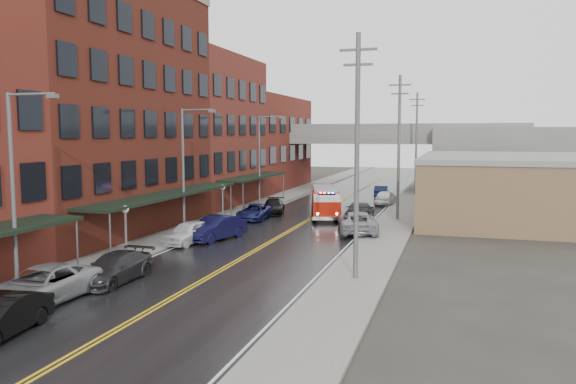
# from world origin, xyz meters

# --- Properties ---
(road) EXTENTS (11.00, 160.00, 0.02)m
(road) POSITION_xyz_m (0.00, 30.00, 0.01)
(road) COLOR black
(road) RESTS_ON ground
(sidewalk_left) EXTENTS (3.00, 160.00, 0.15)m
(sidewalk_left) POSITION_xyz_m (-7.30, 30.00, 0.07)
(sidewalk_left) COLOR slate
(sidewalk_left) RESTS_ON ground
(sidewalk_right) EXTENTS (3.00, 160.00, 0.15)m
(sidewalk_right) POSITION_xyz_m (7.30, 30.00, 0.07)
(sidewalk_right) COLOR slate
(sidewalk_right) RESTS_ON ground
(curb_left) EXTENTS (0.30, 160.00, 0.15)m
(curb_left) POSITION_xyz_m (-5.65, 30.00, 0.07)
(curb_left) COLOR gray
(curb_left) RESTS_ON ground
(curb_right) EXTENTS (0.30, 160.00, 0.15)m
(curb_right) POSITION_xyz_m (5.65, 30.00, 0.07)
(curb_right) COLOR gray
(curb_right) RESTS_ON ground
(brick_building_b) EXTENTS (9.00, 20.00, 18.00)m
(brick_building_b) POSITION_xyz_m (-13.30, 23.00, 9.00)
(brick_building_b) COLOR #532016
(brick_building_b) RESTS_ON ground
(brick_building_c) EXTENTS (9.00, 15.00, 15.00)m
(brick_building_c) POSITION_xyz_m (-13.30, 40.50, 7.50)
(brick_building_c) COLOR maroon
(brick_building_c) RESTS_ON ground
(brick_building_far) EXTENTS (9.00, 20.00, 12.00)m
(brick_building_far) POSITION_xyz_m (-13.30, 58.00, 6.00)
(brick_building_far) COLOR maroon
(brick_building_far) RESTS_ON ground
(tan_building) EXTENTS (14.00, 22.00, 5.00)m
(tan_building) POSITION_xyz_m (16.00, 40.00, 2.50)
(tan_building) COLOR brown
(tan_building) RESTS_ON ground
(right_far_block) EXTENTS (18.00, 30.00, 8.00)m
(right_far_block) POSITION_xyz_m (18.00, 70.00, 4.00)
(right_far_block) COLOR slate
(right_far_block) RESTS_ON ground
(awning_1) EXTENTS (2.60, 18.00, 3.09)m
(awning_1) POSITION_xyz_m (-7.49, 23.00, 2.99)
(awning_1) COLOR black
(awning_1) RESTS_ON ground
(awning_2) EXTENTS (2.60, 13.00, 3.09)m
(awning_2) POSITION_xyz_m (-7.49, 40.50, 2.99)
(awning_2) COLOR black
(awning_2) RESTS_ON ground
(globe_lamp_1) EXTENTS (0.44, 0.44, 3.12)m
(globe_lamp_1) POSITION_xyz_m (-6.40, 16.00, 2.31)
(globe_lamp_1) COLOR #59595B
(globe_lamp_1) RESTS_ON ground
(globe_lamp_2) EXTENTS (0.44, 0.44, 3.12)m
(globe_lamp_2) POSITION_xyz_m (-6.40, 30.00, 2.31)
(globe_lamp_2) COLOR #59595B
(globe_lamp_2) RESTS_ON ground
(street_lamp_0) EXTENTS (2.64, 0.22, 9.00)m
(street_lamp_0) POSITION_xyz_m (-6.55, 8.00, 5.19)
(street_lamp_0) COLOR #59595B
(street_lamp_0) RESTS_ON ground
(street_lamp_1) EXTENTS (2.64, 0.22, 9.00)m
(street_lamp_1) POSITION_xyz_m (-6.55, 24.00, 5.19)
(street_lamp_1) COLOR #59595B
(street_lamp_1) RESTS_ON ground
(street_lamp_2) EXTENTS (2.64, 0.22, 9.00)m
(street_lamp_2) POSITION_xyz_m (-6.55, 40.00, 5.19)
(street_lamp_2) COLOR #59595B
(street_lamp_2) RESTS_ON ground
(utility_pole_0) EXTENTS (1.80, 0.24, 12.00)m
(utility_pole_0) POSITION_xyz_m (7.20, 15.00, 6.31)
(utility_pole_0) COLOR #59595B
(utility_pole_0) RESTS_ON ground
(utility_pole_1) EXTENTS (1.80, 0.24, 12.00)m
(utility_pole_1) POSITION_xyz_m (7.20, 35.00, 6.31)
(utility_pole_1) COLOR #59595B
(utility_pole_1) RESTS_ON ground
(utility_pole_2) EXTENTS (1.80, 0.24, 12.00)m
(utility_pole_2) POSITION_xyz_m (7.20, 55.00, 6.31)
(utility_pole_2) COLOR #59595B
(utility_pole_2) RESTS_ON ground
(overpass) EXTENTS (40.00, 10.00, 7.50)m
(overpass) POSITION_xyz_m (0.00, 62.00, 5.99)
(overpass) COLOR slate
(overpass) RESTS_ON ground
(fire_truck) EXTENTS (4.30, 7.50, 2.61)m
(fire_truck) POSITION_xyz_m (1.04, 34.98, 1.42)
(fire_truck) COLOR #991507
(fire_truck) RESTS_ON ground
(parked_car_left_1) EXTENTS (2.06, 4.56, 1.45)m
(parked_car_left_1) POSITION_xyz_m (-3.60, 3.68, 0.73)
(parked_car_left_1) COLOR black
(parked_car_left_1) RESTS_ON ground
(parked_car_left_2) EXTENTS (2.79, 5.69, 1.56)m
(parked_car_left_2) POSITION_xyz_m (-5.00, 7.48, 0.78)
(parked_car_left_2) COLOR gray
(parked_car_left_2) RESTS_ON ground
(parked_car_left_3) EXTENTS (1.99, 4.87, 1.41)m
(parked_car_left_3) POSITION_xyz_m (-4.01, 11.30, 0.71)
(parked_car_left_3) COLOR #232326
(parked_car_left_3) RESTS_ON ground
(parked_car_left_4) EXTENTS (2.46, 4.67, 1.52)m
(parked_car_left_4) POSITION_xyz_m (-5.00, 21.20, 0.76)
(parked_car_left_4) COLOR white
(parked_car_left_4) RESTS_ON ground
(parked_car_left_5) EXTENTS (3.03, 5.29, 1.65)m
(parked_car_left_5) POSITION_xyz_m (-3.80, 22.80, 0.82)
(parked_car_left_5) COLOR #0F0E33
(parked_car_left_5) RESTS_ON ground
(parked_car_left_6) EXTENTS (2.52, 4.90, 1.32)m
(parked_car_left_6) POSITION_xyz_m (-4.47, 32.21, 0.66)
(parked_car_left_6) COLOR #151A52
(parked_car_left_6) RESTS_ON ground
(parked_car_left_7) EXTENTS (2.81, 4.90, 1.34)m
(parked_car_left_7) POSITION_xyz_m (-4.04, 35.94, 0.67)
(parked_car_left_7) COLOR black
(parked_car_left_7) RESTS_ON ground
(parked_car_right_0) EXTENTS (3.97, 6.31, 1.62)m
(parked_car_right_0) POSITION_xyz_m (5.00, 28.20, 0.81)
(parked_car_right_0) COLOR gray
(parked_car_right_0) RESTS_ON ground
(parked_car_right_1) EXTENTS (2.72, 5.69, 1.60)m
(parked_car_right_1) POSITION_xyz_m (4.18, 34.12, 0.80)
(parked_car_right_1) COLOR #242527
(parked_car_right_1) RESTS_ON ground
(parked_car_right_2) EXTENTS (2.17, 4.54, 1.50)m
(parked_car_right_2) POSITION_xyz_m (4.95, 45.65, 0.75)
(parked_car_right_2) COLOR white
(parked_car_right_2) RESTS_ON ground
(parked_car_right_3) EXTENTS (1.78, 4.26, 1.37)m
(parked_car_right_3) POSITION_xyz_m (3.60, 52.20, 0.68)
(parked_car_right_3) COLOR black
(parked_car_right_3) RESTS_ON ground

